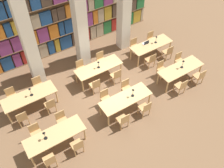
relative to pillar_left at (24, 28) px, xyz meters
name	(u,v)px	position (x,y,z in m)	size (l,w,h in m)	color
ground_plane	(111,93)	(2.49, -2.64, -3.00)	(40.00, 40.00, 0.00)	brown
bookshelf_bank	(65,3)	(2.50, 1.56, -0.34)	(10.13, 0.35, 5.50)	brown
pillar_left	(24,28)	(0.00, 0.00, 0.00)	(0.55, 0.55, 6.00)	silver
pillar_center	(79,11)	(2.49, 0.00, 0.00)	(0.55, 0.55, 6.00)	silver
reading_table_0	(55,136)	(-0.76, -3.84, -2.30)	(2.29, 0.81, 0.78)	tan
chair_0	(50,161)	(-1.30, -4.53, -2.52)	(0.42, 0.40, 0.88)	tan
chair_1	(36,133)	(-1.30, -3.15, -2.52)	(0.42, 0.40, 0.88)	tan
chair_2	(77,146)	(-0.19, -4.53, -2.52)	(0.42, 0.40, 0.88)	tan
chair_3	(62,120)	(-0.19, -3.15, -2.52)	(0.42, 0.40, 0.88)	tan
desk_lamp_0	(44,134)	(-1.09, -3.80, -1.94)	(0.14, 0.14, 0.42)	black
reading_table_1	(126,99)	(2.49, -3.81, -2.30)	(2.29, 0.81, 0.78)	tan
chair_4	(123,120)	(1.91, -4.50, -2.52)	(0.42, 0.40, 0.88)	tan
chair_5	(106,98)	(1.91, -3.12, -2.52)	(0.42, 0.40, 0.88)	tan
chair_6	(145,108)	(3.03, -4.50, -2.52)	(0.42, 0.40, 0.88)	tan
chair_7	(126,88)	(3.03, -3.12, -2.52)	(0.42, 0.40, 0.88)	tan
desk_lamp_1	(133,91)	(2.82, -3.86, -1.94)	(0.14, 0.14, 0.43)	black
reading_table_2	(181,69)	(5.76, -3.70, -2.30)	(2.29, 0.81, 0.78)	tan
chair_8	(181,86)	(5.20, -4.39, -2.52)	(0.42, 0.40, 0.88)	tan
chair_9	(161,69)	(5.20, -3.01, -2.52)	(0.42, 0.40, 0.88)	tan
chair_10	(200,76)	(6.38, -4.39, -2.52)	(0.42, 0.40, 0.88)	tan
chair_11	(179,60)	(6.38, -3.01, -2.52)	(0.42, 0.40, 0.88)	tan
desk_lamp_2	(183,63)	(5.82, -3.69, -1.92)	(0.14, 0.14, 0.45)	black
reading_table_3	(29,97)	(-0.89, -1.48, -2.30)	(2.29, 0.81, 0.78)	tan
chair_12	(22,118)	(-1.51, -2.17, -2.52)	(0.42, 0.40, 0.88)	tan
chair_13	(12,96)	(-1.51, -0.79, -2.52)	(0.42, 0.40, 0.88)	tan
chair_14	(50,105)	(-0.28, -2.17, -2.52)	(0.42, 0.40, 0.88)	tan
chair_15	(38,85)	(-0.28, -0.79, -2.52)	(0.42, 0.40, 0.88)	tan
desk_lamp_3	(30,90)	(-0.78, -1.50, -1.92)	(0.14, 0.14, 0.44)	black
reading_table_4	(99,68)	(2.53, -1.52, -2.30)	(2.29, 0.81, 0.78)	tan
chair_16	(95,85)	(1.92, -2.21, -2.52)	(0.42, 0.40, 0.88)	tan
chair_17	(81,68)	(1.92, -0.83, -2.52)	(0.42, 0.40, 0.88)	tan
chair_18	(116,75)	(3.07, -2.21, -2.52)	(0.42, 0.40, 0.88)	tan
chair_19	(101,59)	(3.07, -0.83, -2.52)	(0.42, 0.40, 0.88)	tan
desk_lamp_4	(98,63)	(2.50, -1.56, -1.96)	(0.14, 0.14, 0.39)	black
reading_table_5	(151,46)	(5.74, -1.53, -2.30)	(2.29, 0.81, 0.78)	tan
chair_20	(151,60)	(5.17, -2.22, -2.52)	(0.42, 0.40, 0.88)	tan
chair_21	(135,46)	(5.17, -0.84, -2.52)	(0.42, 0.40, 0.88)	tan
chair_22	(168,52)	(6.32, -2.22, -2.52)	(0.42, 0.40, 0.88)	tan
chair_23	(151,39)	(6.32, -0.84, -2.52)	(0.42, 0.40, 0.88)	tan
desk_lamp_5	(156,38)	(6.01, -1.53, -1.94)	(0.14, 0.14, 0.42)	black
laptop	(146,43)	(5.50, -1.32, -2.18)	(0.32, 0.22, 0.21)	silver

